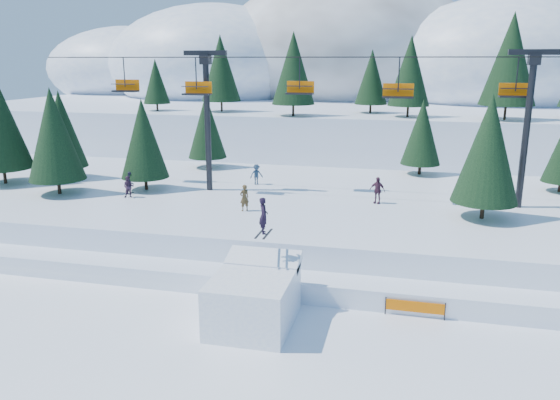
% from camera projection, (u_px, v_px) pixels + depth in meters
% --- Properties ---
extents(ground, '(160.00, 160.00, 0.00)m').
position_uv_depth(ground, '(263.00, 353.00, 23.30)').
color(ground, white).
rests_on(ground, ground).
extents(mid_shelf, '(70.00, 22.00, 2.50)m').
position_uv_depth(mid_shelf, '(326.00, 213.00, 39.95)').
color(mid_shelf, white).
rests_on(mid_shelf, ground).
extents(berm, '(70.00, 6.00, 1.10)m').
position_uv_depth(berm, '(300.00, 272.00, 30.70)').
color(berm, white).
rests_on(berm, ground).
extents(mountain_ridge, '(119.00, 60.08, 26.46)m').
position_uv_depth(mountain_ridge, '(346.00, 75.00, 91.13)').
color(mountain_ridge, white).
rests_on(mountain_ridge, ground).
extents(jump_kicker, '(3.64, 4.97, 5.81)m').
position_uv_depth(jump_kicker, '(254.00, 297.00, 25.57)').
color(jump_kicker, white).
rests_on(jump_kicker, ground).
extents(chairlift, '(46.00, 3.21, 10.28)m').
position_uv_depth(chairlift, '(355.00, 102.00, 37.57)').
color(chairlift, black).
rests_on(chairlift, mid_shelf).
extents(conifer_stand, '(63.29, 18.02, 10.19)m').
position_uv_depth(conifer_stand, '(395.00, 134.00, 37.85)').
color(conifer_stand, black).
rests_on(conifer_stand, mid_shelf).
extents(distant_skiers, '(27.31, 10.56, 1.87)m').
position_uv_depth(distant_skiers, '(288.00, 183.00, 39.89)').
color(distant_skiers, '#23233B').
rests_on(distant_skiers, mid_shelf).
extents(banner_near, '(2.86, 0.10, 0.90)m').
position_uv_depth(banner_near, '(415.00, 307.00, 26.37)').
color(banner_near, black).
rests_on(banner_near, ground).
extents(banner_far, '(2.80, 0.65, 0.90)m').
position_uv_depth(banner_far, '(496.00, 311.00, 26.00)').
color(banner_far, black).
rests_on(banner_far, ground).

